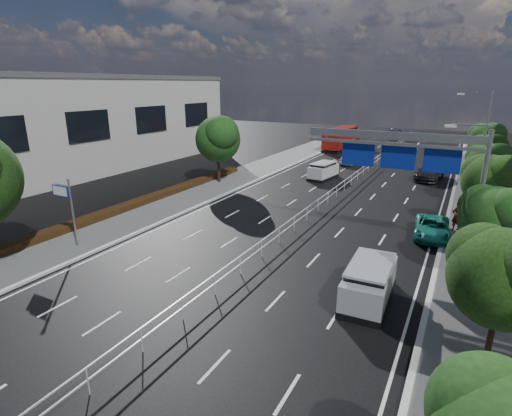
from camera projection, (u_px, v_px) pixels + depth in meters
The scene contains 28 objects.
ground at pixel (224, 287), 19.53m from camera, with size 160.00×160.00×0.00m, color black.
sidewalk_near at pixel (67, 243), 24.67m from camera, with size 5.00×140.00×0.14m, color slate.
sidewalk_far at pixel (494, 358), 14.35m from camera, with size 5.00×140.00×0.14m, color slate.
kerb_near at pixel (95, 251), 23.55m from camera, with size 0.25×140.00×0.15m, color silver.
kerb_far at pixel (420, 338), 15.48m from camera, with size 0.25×140.00×0.15m, color silver.
median_fence at pixel (349, 182), 38.34m from camera, with size 0.05×85.00×1.02m.
hedge_near at pixel (108, 213), 29.60m from camera, with size 1.00×36.00×0.44m, color black.
toilet_sign at pixel (66, 200), 23.57m from camera, with size 1.62×0.18×4.34m.
overhead_gantry at pixel (411, 154), 23.31m from camera, with size 10.24×0.38×7.45m.
streetlight_far at pixel (481, 135), 35.18m from camera, with size 2.78×2.40×9.00m.
near_building at pixel (89, 124), 46.66m from camera, with size 12.00×38.00×10.00m, color beige.
near_tree_back at pixel (218, 137), 38.66m from camera, with size 4.84×4.51×6.69m.
far_tree_b at pixel (505, 273), 12.97m from camera, with size 3.74×3.49×5.23m.
far_tree_c at pixel (495, 215), 19.35m from camera, with size 3.52×3.28×4.94m.
far_tree_d at pixel (492, 179), 25.59m from camera, with size 3.85×3.59×5.34m.
far_tree_e at pixel (489, 162), 31.95m from camera, with size 3.63×3.38×5.13m.
far_tree_f at pixel (487, 149), 38.29m from camera, with size 3.52×3.28×5.02m.
far_tree_g at pixel (486, 138), 44.53m from camera, with size 3.96×3.69×5.45m.
far_tree_h at pixel (485, 134), 50.95m from camera, with size 3.41×3.18×4.91m.
white_minivan at pixel (323, 171), 41.50m from camera, with size 2.26×4.22×1.75m.
red_bus at pixel (342, 138), 60.57m from camera, with size 3.02×10.80×3.20m.
near_car_silver at pixel (349, 159), 49.25m from camera, with size 1.60×3.97×1.35m, color silver.
near_car_dark at pixel (396, 134), 72.63m from camera, with size 1.74×4.99×1.64m, color black.
silver_minivan at pixel (369, 282), 18.11m from camera, with size 2.03×4.48×1.83m.
parked_car_teal at pixel (432, 228), 25.73m from camera, with size 2.11×4.57×1.27m, color #1D8271.
parked_car_dark at pixel (430, 172), 41.28m from camera, with size 2.26×5.55×1.61m, color black.
pedestrian_a at pixel (457, 216), 26.45m from camera, with size 0.72×0.47×1.97m, color gray.
pedestrian_b at pixel (458, 212), 27.86m from camera, with size 0.79×0.62×1.63m, color gray.
Camera 1 is at (9.61, -14.70, 9.52)m, focal length 28.00 mm.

